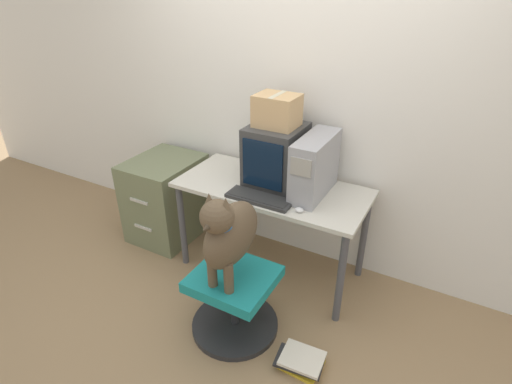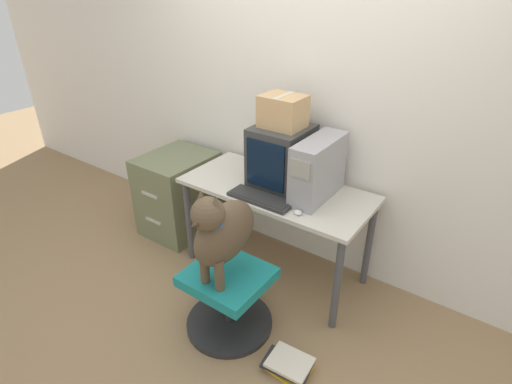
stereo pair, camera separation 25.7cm
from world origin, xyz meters
TOP-DOWN VIEW (x-y plane):
  - ground_plane at (0.00, 0.00)m, footprint 12.00×12.00m
  - wall_back at (0.00, 0.70)m, footprint 8.00×0.05m
  - desk at (0.00, 0.32)m, footprint 1.38×0.63m
  - crt_monitor at (-0.01, 0.39)m, footprint 0.36×0.41m
  - pc_tower at (0.29, 0.37)m, footprint 0.18×0.50m
  - keyboard at (0.01, 0.10)m, footprint 0.46×0.16m
  - computer_mouse at (0.31, 0.09)m, footprint 0.06×0.05m
  - office_chair at (0.07, -0.34)m, footprint 0.57×0.57m
  - dog at (0.07, -0.37)m, footprint 0.21×0.52m
  - filing_cabinet at (-1.03, 0.32)m, footprint 0.52×0.63m
  - cardboard_box at (-0.01, 0.40)m, footprint 0.28×0.23m
  - book_stack_floor at (0.58, -0.41)m, footprint 0.30×0.22m

SIDE VIEW (x-z plane):
  - ground_plane at x=0.00m, z-range 0.00..0.00m
  - book_stack_floor at x=0.58m, z-range 0.00..0.08m
  - office_chair at x=0.07m, z-range 0.01..0.46m
  - filing_cabinet at x=-1.03m, z-range 0.00..0.72m
  - desk at x=0.00m, z-range 0.28..1.01m
  - keyboard at x=0.01m, z-range 0.74..0.77m
  - computer_mouse at x=0.31m, z-range 0.74..0.77m
  - dog at x=0.07m, z-range 0.46..1.09m
  - pc_tower at x=0.29m, z-range 0.74..1.15m
  - crt_monitor at x=-0.01m, z-range 0.74..1.16m
  - cardboard_box at x=-0.01m, z-range 1.16..1.38m
  - wall_back at x=0.00m, z-range 0.00..2.60m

